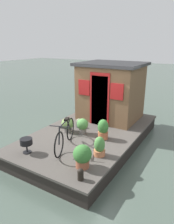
% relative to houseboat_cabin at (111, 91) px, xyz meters
% --- Properties ---
extents(ground_plane, '(60.00, 60.00, 0.00)m').
position_rel_houseboat_cabin_xyz_m(ground_plane, '(-1.48, 0.00, -1.49)').
color(ground_plane, '#47564C').
extents(houseboat_deck, '(5.19, 2.93, 0.45)m').
position_rel_houseboat_cabin_xyz_m(houseboat_deck, '(-1.48, 0.00, -1.26)').
color(houseboat_deck, '#4C4742').
rests_on(houseboat_deck, ground_plane).
extents(houseboat_cabin, '(1.94, 2.23, 2.05)m').
position_rel_houseboat_cabin_xyz_m(houseboat_cabin, '(0.00, 0.00, 0.00)').
color(houseboat_cabin, brown).
rests_on(houseboat_cabin, houseboat_deck).
extents(bicycle, '(1.58, 0.67, 0.80)m').
position_rel_houseboat_cabin_xyz_m(bicycle, '(-2.80, 0.01, -0.67)').
color(bicycle, black).
rests_on(bicycle, houseboat_deck).
extents(potted_plant_sage, '(0.32, 0.32, 0.60)m').
position_rel_houseboat_cabin_xyz_m(potted_plant_sage, '(-1.78, -0.61, -0.74)').
color(potted_plant_sage, '#B2603D').
rests_on(potted_plant_sage, houseboat_deck).
extents(potted_plant_ivy, '(0.30, 0.30, 0.51)m').
position_rel_houseboat_cabin_xyz_m(potted_plant_ivy, '(-2.69, -0.98, -0.80)').
color(potted_plant_ivy, '#C6754C').
rests_on(potted_plant_ivy, houseboat_deck).
extents(potted_plant_geranium, '(0.17, 0.17, 0.31)m').
position_rel_houseboat_cabin_xyz_m(potted_plant_geranium, '(-1.41, 0.49, -0.88)').
color(potted_plant_geranium, '#38383D').
rests_on(potted_plant_geranium, houseboat_deck).
extents(potted_plant_thyme, '(0.39, 0.39, 0.47)m').
position_rel_houseboat_cabin_xyz_m(potted_plant_thyme, '(-1.91, 0.59, -0.79)').
color(potted_plant_thyme, slate).
rests_on(potted_plant_thyme, houseboat_deck).
extents(potted_plant_mint, '(0.43, 0.43, 0.55)m').
position_rel_houseboat_cabin_xyz_m(potted_plant_mint, '(-3.36, -0.90, -0.75)').
color(potted_plant_mint, '#935138').
rests_on(potted_plant_mint, houseboat_deck).
extents(potted_plant_lavender, '(0.36, 0.36, 0.50)m').
position_rel_houseboat_cabin_xyz_m(potted_plant_lavender, '(-1.79, 0.10, -0.76)').
color(potted_plant_lavender, slate).
rests_on(potted_plant_lavender, houseboat_deck).
extents(charcoal_grill, '(0.32, 0.32, 0.39)m').
position_rel_houseboat_cabin_xyz_m(charcoal_grill, '(-3.55, 0.69, -0.74)').
color(charcoal_grill, black).
rests_on(charcoal_grill, houseboat_deck).
extents(mooring_bollard, '(0.13, 0.13, 0.26)m').
position_rel_houseboat_cabin_xyz_m(mooring_bollard, '(-3.78, -1.12, -0.90)').
color(mooring_bollard, black).
rests_on(mooring_bollard, houseboat_deck).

